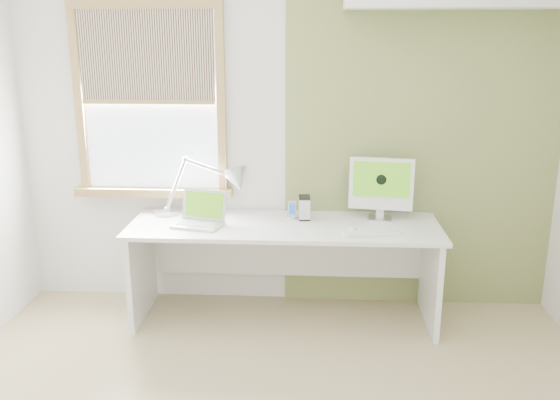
# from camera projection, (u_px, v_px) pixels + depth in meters

# --- Properties ---
(room) EXTENTS (4.04, 3.54, 2.64)m
(room) POSITION_uv_depth(u_px,v_px,m) (267.00, 198.00, 2.70)
(room) COLOR tan
(room) RESTS_ON ground
(accent_wall) EXTENTS (2.00, 0.02, 2.60)m
(accent_wall) POSITION_uv_depth(u_px,v_px,m) (422.00, 137.00, 4.31)
(accent_wall) COLOR olive
(accent_wall) RESTS_ON room
(window) EXTENTS (1.20, 0.14, 1.42)m
(window) POSITION_uv_depth(u_px,v_px,m) (150.00, 102.00, 4.33)
(window) COLOR olive
(window) RESTS_ON room
(desk) EXTENTS (2.20, 0.70, 0.73)m
(desk) POSITION_uv_depth(u_px,v_px,m) (285.00, 247.00, 4.29)
(desk) COLOR white
(desk) RESTS_ON room
(desk_lamp) EXTENTS (0.79, 0.31, 0.44)m
(desk_lamp) POSITION_uv_depth(u_px,v_px,m) (224.00, 184.00, 4.37)
(desk_lamp) COLOR silver
(desk_lamp) RESTS_ON desk
(laptop) EXTENTS (0.39, 0.34, 0.23)m
(laptop) POSITION_uv_depth(u_px,v_px,m) (201.00, 216.00, 4.17)
(laptop) COLOR silver
(laptop) RESTS_ON desk
(phone_dock) EXTENTS (0.08, 0.08, 0.14)m
(phone_dock) POSITION_uv_depth(u_px,v_px,m) (292.00, 214.00, 4.28)
(phone_dock) COLOR silver
(phone_dock) RESTS_ON desk
(external_drive) EXTENTS (0.09, 0.13, 0.17)m
(external_drive) POSITION_uv_depth(u_px,v_px,m) (304.00, 208.00, 4.28)
(external_drive) COLOR silver
(external_drive) RESTS_ON desk
(imac) EXTENTS (0.46, 0.17, 0.45)m
(imac) POSITION_uv_depth(u_px,v_px,m) (381.00, 185.00, 4.24)
(imac) COLOR silver
(imac) RESTS_ON desk
(keyboard) EXTENTS (0.40, 0.15, 0.02)m
(keyboard) POSITION_uv_depth(u_px,v_px,m) (373.00, 234.00, 3.95)
(keyboard) COLOR white
(keyboard) RESTS_ON desk
(mouse) EXTENTS (0.06, 0.10, 0.03)m
(mouse) POSITION_uv_depth(u_px,v_px,m) (353.00, 229.00, 4.02)
(mouse) COLOR white
(mouse) RESTS_ON desk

